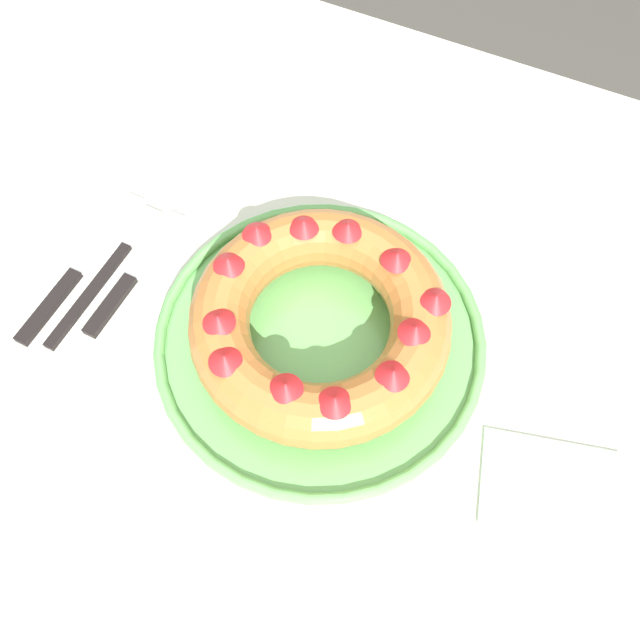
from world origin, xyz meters
The scene contains 8 objects.
ground_plane centered at (0.00, 0.00, 0.00)m, with size 8.00×8.00×0.00m, color #4C4742.
dining_table centered at (0.00, 0.00, 0.68)m, with size 1.51×1.09×0.77m.
serving_dish centered at (-0.01, 0.03, 0.78)m, with size 0.35×0.35×0.02m.
bundt_cake centered at (-0.01, 0.03, 0.82)m, with size 0.27×0.27×0.07m.
fork centered at (-0.27, 0.01, 0.77)m, with size 0.02×0.21×0.01m.
serving_knife centered at (-0.30, -0.02, 0.77)m, with size 0.02×0.22×0.01m.
cake_knife centered at (-0.24, 0.00, 0.77)m, with size 0.02×0.18×0.01m.
napkin centered at (0.26, -0.01, 0.77)m, with size 0.13×0.09×0.00m, color #B2D1B7.
Camera 1 is at (0.12, -0.24, 1.37)m, focal length 35.00 mm.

